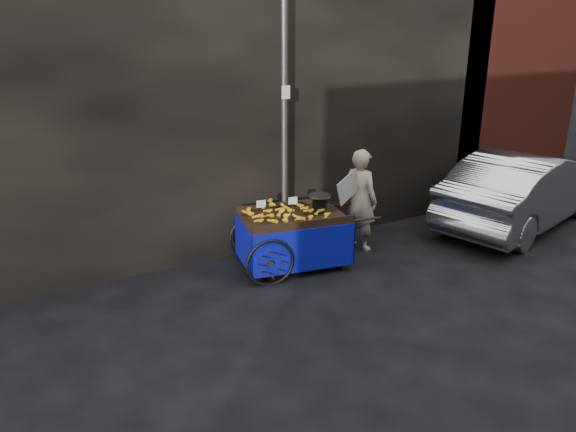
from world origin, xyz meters
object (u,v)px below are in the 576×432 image
banana_cart (290,222)px  vendor (360,200)px  parked_car (523,189)px  plastic_bag (337,250)px

banana_cart → vendor: bearing=13.9°
banana_cart → vendor: 1.25m
vendor → parked_car: 3.08m
parked_car → plastic_bag: bearing=69.0°
banana_cart → parked_car: (4.28, -0.37, -0.04)m
vendor → banana_cart: bearing=73.6°
plastic_bag → parked_car: (3.52, -0.31, 0.51)m
vendor → parked_car: bearing=-118.9°
banana_cart → plastic_bag: 0.94m
vendor → plastic_bag: size_ratio=6.01×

